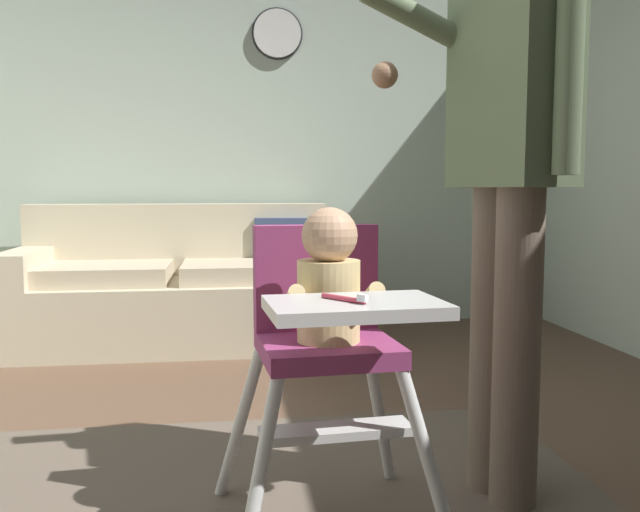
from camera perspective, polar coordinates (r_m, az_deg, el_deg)
The scene contains 6 objects.
ground at distance 2.25m, azimuth -8.90°, elevation -20.74°, with size 6.30×6.89×0.10m, color brown.
wall_far at distance 4.71m, azimuth -8.66°, elevation 9.83°, with size 5.50×0.06×2.59m, color #B6C7B6.
couch at distance 4.23m, azimuth -11.98°, elevation -2.86°, with size 1.94×0.86×0.86m.
high_chair at distance 1.81m, azimuth 0.62°, elevation -5.04°, with size 0.65×0.76×0.91m.
adult_standing at distance 2.07m, azimuth 15.82°, elevation 7.21°, with size 0.59×0.50×1.78m.
wall_clock at distance 4.78m, azimuth -3.69°, elevation 18.49°, with size 0.35×0.04×0.35m.
Camera 1 is at (0.05, -2.02, 0.95)m, focal length 37.32 mm.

